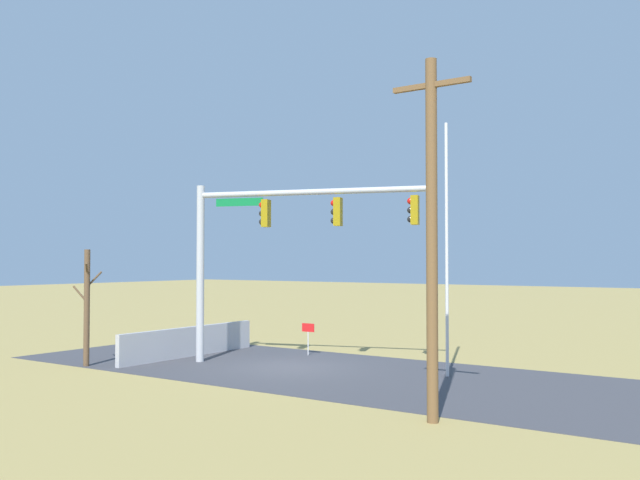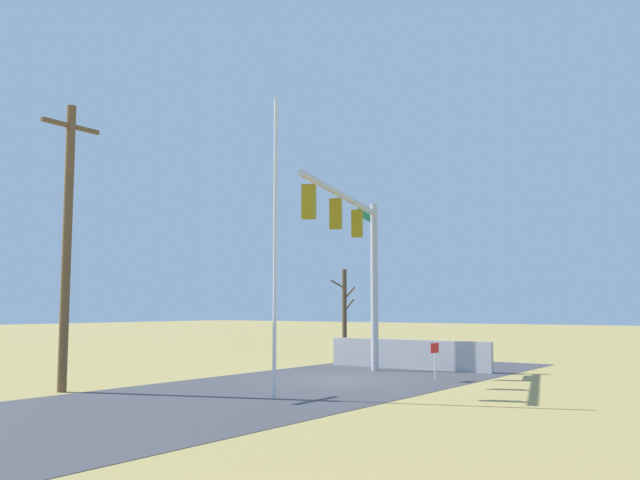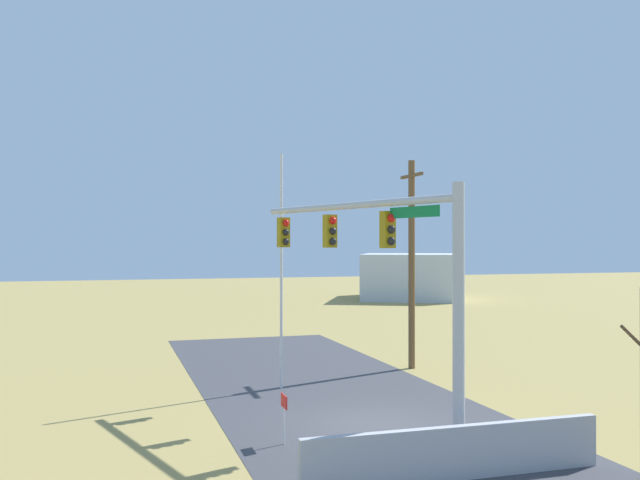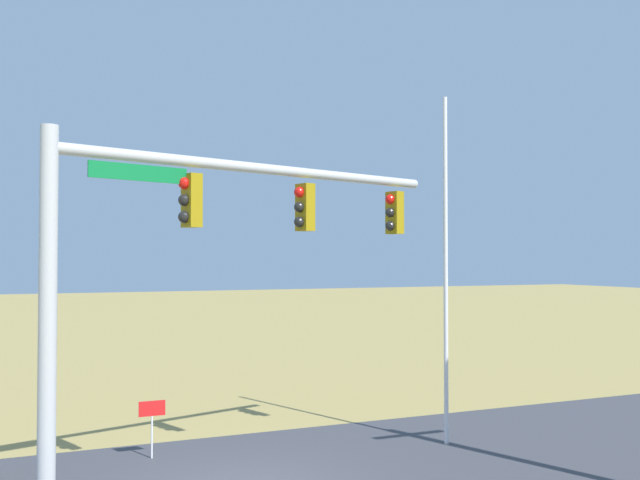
# 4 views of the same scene
# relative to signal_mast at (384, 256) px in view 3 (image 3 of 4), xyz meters

# --- Properties ---
(ground_plane) EXTENTS (160.00, 160.00, 0.00)m
(ground_plane) POSITION_rel_signal_mast_xyz_m (-0.86, 0.01, -4.61)
(ground_plane) COLOR #9E894C
(road_surface) EXTENTS (28.00, 8.00, 0.01)m
(road_surface) POSITION_rel_signal_mast_xyz_m (-4.86, 0.01, -4.60)
(road_surface) COLOR #3D3D42
(road_surface) RESTS_ON ground_plane
(sidewalk_corner) EXTENTS (6.00, 6.00, 0.01)m
(sidewalk_corner) POSITION_rel_signal_mast_xyz_m (3.57, 0.79, -4.60)
(sidewalk_corner) COLOR #B7B5AD
(sidewalk_corner) RESTS_ON ground_plane
(retaining_fence) EXTENTS (0.20, 6.78, 1.12)m
(retaining_fence) POSITION_rel_signal_mast_xyz_m (3.83, 0.05, -4.05)
(retaining_fence) COLOR #A8A8AD
(retaining_fence) RESTS_ON ground_plane
(signal_mast) EXTENTS (8.25, 2.71, 6.33)m
(signal_mast) POSITION_rel_signal_mast_xyz_m (0.00, 0.00, 0.00)
(signal_mast) COLOR #B2B5BA
(signal_mast) RESTS_ON ground_plane
(flagpole) EXTENTS (0.10, 0.10, 7.98)m
(flagpole) POSITION_rel_signal_mast_xyz_m (-6.07, -1.26, -0.62)
(flagpole) COLOR silver
(flagpole) RESTS_ON ground_plane
(utility_pole) EXTENTS (1.90, 0.26, 8.21)m
(utility_pole) POSITION_rel_signal_mast_xyz_m (-8.28, 4.58, -0.34)
(utility_pole) COLOR brown
(utility_pole) RESTS_ON ground_plane
(open_sign) EXTENTS (0.56, 0.04, 1.22)m
(open_sign) POSITION_rel_signal_mast_xyz_m (0.32, -2.76, -3.70)
(open_sign) COLOR silver
(open_sign) RESTS_ON ground_plane
(distant_building) EXTENTS (12.01, 11.25, 4.00)m
(distant_building) POSITION_rel_signal_mast_xyz_m (-40.17, 18.86, -2.61)
(distant_building) COLOR silver
(distant_building) RESTS_ON ground_plane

